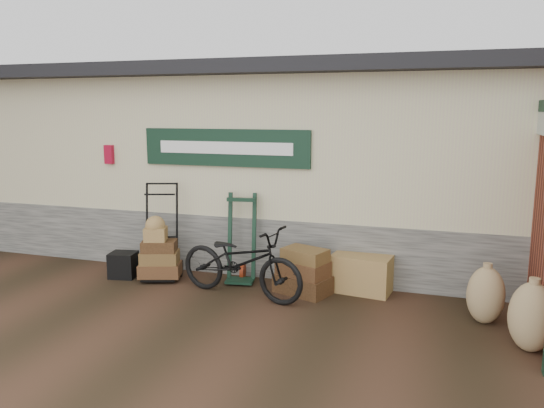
% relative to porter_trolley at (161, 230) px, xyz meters
% --- Properties ---
extents(ground, '(80.00, 80.00, 0.00)m').
position_rel_porter_trolley_xyz_m(ground, '(1.19, -0.56, -0.73)').
color(ground, black).
rests_on(ground, ground).
extents(station_building, '(14.40, 4.10, 3.20)m').
position_rel_porter_trolley_xyz_m(station_building, '(1.18, 2.18, 0.89)').
color(station_building, '#4C4C47').
rests_on(station_building, ground).
extents(porter_trolley, '(0.86, 0.74, 1.45)m').
position_rel_porter_trolley_xyz_m(porter_trolley, '(0.00, 0.00, 0.00)').
color(porter_trolley, black).
rests_on(porter_trolley, ground).
extents(green_barrow, '(0.53, 0.47, 1.30)m').
position_rel_porter_trolley_xyz_m(green_barrow, '(1.21, 0.19, -0.07)').
color(green_barrow, black).
rests_on(green_barrow, ground).
extents(suitcase_stack, '(0.85, 0.68, 0.65)m').
position_rel_porter_trolley_xyz_m(suitcase_stack, '(2.21, -0.05, -0.40)').
color(suitcase_stack, '#342110').
rests_on(suitcase_stack, ground).
extents(wicker_hamper, '(0.86, 0.62, 0.52)m').
position_rel_porter_trolley_xyz_m(wicker_hamper, '(2.98, 0.29, -0.46)').
color(wicker_hamper, '#8D5E38').
rests_on(wicker_hamper, ground).
extents(black_trunk, '(0.43, 0.39, 0.38)m').
position_rel_porter_trolley_xyz_m(black_trunk, '(-0.55, -0.19, -0.53)').
color(black_trunk, black).
rests_on(black_trunk, ground).
extents(bicycle, '(1.03, 1.98, 1.10)m').
position_rel_porter_trolley_xyz_m(bicycle, '(1.44, -0.43, -0.18)').
color(bicycle, black).
rests_on(bicycle, ground).
extents(burlap_sack_left, '(0.44, 0.37, 0.70)m').
position_rel_porter_trolley_xyz_m(burlap_sack_left, '(4.53, -0.41, -0.38)').
color(burlap_sack_left, '#926E4E').
rests_on(burlap_sack_left, ground).
extents(burlap_sack_right, '(0.58, 0.53, 0.75)m').
position_rel_porter_trolley_xyz_m(burlap_sack_right, '(4.93, -1.06, -0.35)').
color(burlap_sack_right, '#926E4E').
rests_on(burlap_sack_right, ground).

